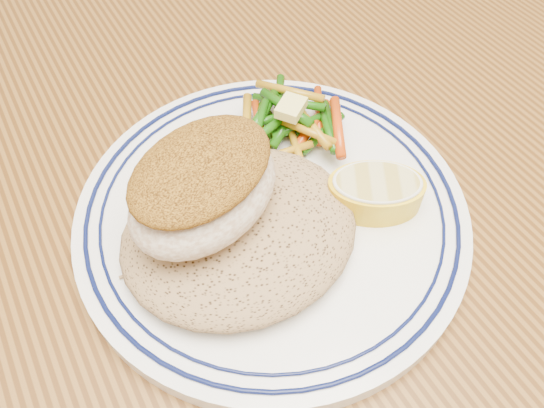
{
  "coord_description": "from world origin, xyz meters",
  "views": [
    {
      "loc": [
        -0.16,
        -0.15,
        1.06
      ],
      "look_at": [
        -0.05,
        0.04,
        0.77
      ],
      "focal_mm": 35.0,
      "sensor_mm": 36.0,
      "label": 1
    }
  ],
  "objects_px": {
    "plate": "(272,213)",
    "lemon_wedge": "(375,191)",
    "vegetable_pile": "(288,123)",
    "dining_table": "(343,294)",
    "fish_fillet": "(203,187)",
    "rice_pilaf": "(239,228)"
  },
  "relations": [
    {
      "from": "lemon_wedge",
      "to": "dining_table",
      "type": "bearing_deg",
      "value": -158.23
    },
    {
      "from": "plate",
      "to": "vegetable_pile",
      "type": "bearing_deg",
      "value": 50.05
    },
    {
      "from": "rice_pilaf",
      "to": "vegetable_pile",
      "type": "xyz_separation_m",
      "value": [
        0.08,
        0.07,
        -0.0
      ]
    },
    {
      "from": "dining_table",
      "to": "fish_fillet",
      "type": "bearing_deg",
      "value": 156.99
    },
    {
      "from": "plate",
      "to": "rice_pilaf",
      "type": "height_order",
      "value": "rice_pilaf"
    },
    {
      "from": "dining_table",
      "to": "rice_pilaf",
      "type": "relative_size",
      "value": 9.6
    },
    {
      "from": "dining_table",
      "to": "plate",
      "type": "relative_size",
      "value": 5.5
    },
    {
      "from": "rice_pilaf",
      "to": "dining_table",
      "type": "bearing_deg",
      "value": -17.52
    },
    {
      "from": "lemon_wedge",
      "to": "plate",
      "type": "bearing_deg",
      "value": 153.01
    },
    {
      "from": "fish_fillet",
      "to": "lemon_wedge",
      "type": "relative_size",
      "value": 1.5
    },
    {
      "from": "rice_pilaf",
      "to": "plate",
      "type": "bearing_deg",
      "value": 21.65
    },
    {
      "from": "dining_table",
      "to": "rice_pilaf",
      "type": "height_order",
      "value": "rice_pilaf"
    },
    {
      "from": "fish_fillet",
      "to": "vegetable_pile",
      "type": "bearing_deg",
      "value": 29.59
    },
    {
      "from": "vegetable_pile",
      "to": "lemon_wedge",
      "type": "distance_m",
      "value": 0.09
    },
    {
      "from": "plate",
      "to": "fish_fillet",
      "type": "xyz_separation_m",
      "value": [
        -0.05,
        0.0,
        0.06
      ]
    },
    {
      "from": "rice_pilaf",
      "to": "fish_fillet",
      "type": "height_order",
      "value": "fish_fillet"
    },
    {
      "from": "dining_table",
      "to": "vegetable_pile",
      "type": "bearing_deg",
      "value": 91.63
    },
    {
      "from": "vegetable_pile",
      "to": "lemon_wedge",
      "type": "height_order",
      "value": "vegetable_pile"
    },
    {
      "from": "dining_table",
      "to": "rice_pilaf",
      "type": "xyz_separation_m",
      "value": [
        -0.08,
        0.03,
        0.13
      ]
    },
    {
      "from": "fish_fillet",
      "to": "vegetable_pile",
      "type": "height_order",
      "value": "fish_fillet"
    },
    {
      "from": "plate",
      "to": "lemon_wedge",
      "type": "xyz_separation_m",
      "value": [
        0.06,
        -0.03,
        0.02
      ]
    },
    {
      "from": "dining_table",
      "to": "lemon_wedge",
      "type": "height_order",
      "value": "lemon_wedge"
    }
  ]
}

